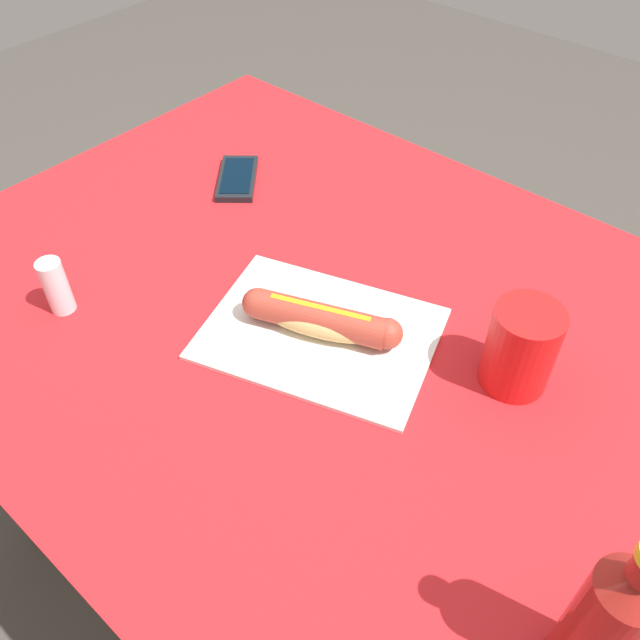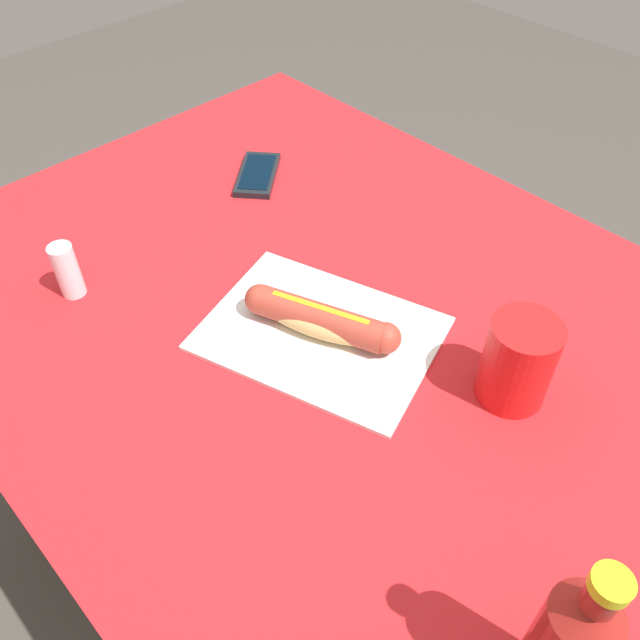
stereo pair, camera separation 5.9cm
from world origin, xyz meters
TOP-DOWN VIEW (x-y plane):
  - ground_plane at (0.00, 0.00)m, footprint 6.00×6.00m
  - dining_table at (0.00, 0.00)m, footprint 1.25×0.96m
  - paper_wrapper at (-0.05, 0.04)m, footprint 0.38×0.32m
  - hot_dog at (-0.05, 0.04)m, footprint 0.22×0.12m
  - cell_phone at (0.32, -0.16)m, footprint 0.14×0.15m
  - drinking_cup at (-0.29, -0.07)m, footprint 0.09×0.09m
  - salt_shaker at (0.28, 0.25)m, footprint 0.04×0.04m

SIDE VIEW (x-z plane):
  - ground_plane at x=0.00m, z-range 0.00..0.00m
  - dining_table at x=0.00m, z-range 0.26..1.02m
  - paper_wrapper at x=-0.05m, z-range 0.76..0.77m
  - cell_phone at x=0.32m, z-range 0.76..0.77m
  - hot_dog at x=-0.05m, z-range 0.77..0.81m
  - salt_shaker at x=0.28m, z-range 0.76..0.85m
  - drinking_cup at x=-0.29m, z-range 0.76..0.88m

